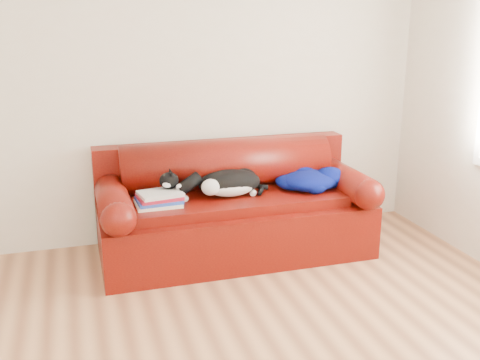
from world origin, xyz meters
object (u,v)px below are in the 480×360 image
Objects in this scene: book_stack at (159,199)px; blanket at (311,179)px; sofa_base at (235,225)px; cat at (229,184)px.

blanket is (1.24, 0.08, 0.03)m from book_stack.
blanket reaches higher than book_stack.
sofa_base is at bearing 9.57° from book_stack.
sofa_base is at bearing 177.97° from blanket.
blanket is at bearing -16.97° from cat.
blanket is at bearing 3.69° from book_stack.
cat is (-0.05, -0.04, 0.36)m from sofa_base.
cat is at bearing -178.67° from blanket.
book_stack is 0.52× the size of blanket.
cat is 0.69m from blanket.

